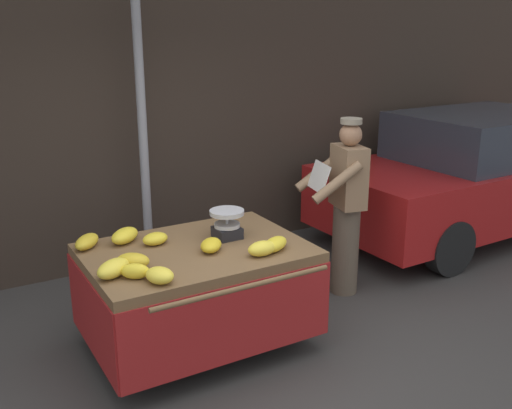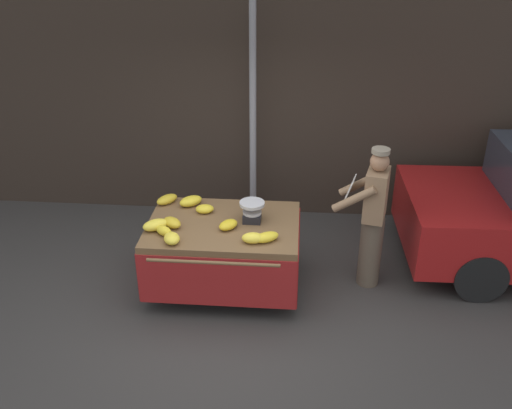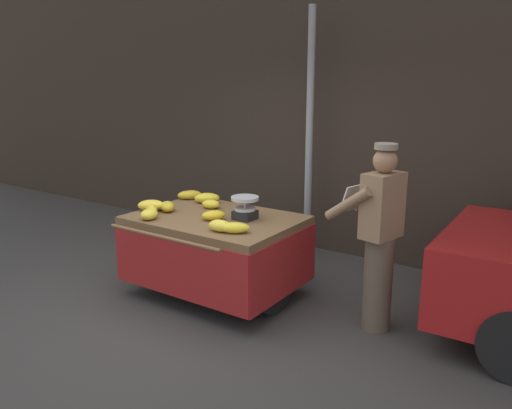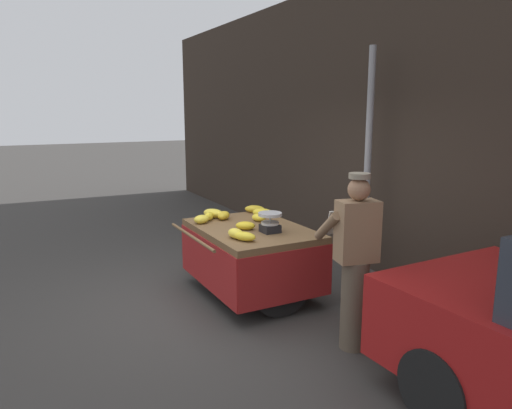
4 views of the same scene
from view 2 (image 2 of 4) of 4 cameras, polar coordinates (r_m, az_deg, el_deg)
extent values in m
plane|color=#383533|center=(6.37, -2.98, -11.45)|extent=(60.00, 60.00, 0.00)
cube|color=#332821|center=(7.90, -0.78, 13.28)|extent=(16.00, 0.24, 4.14)
cylinder|color=gray|center=(7.60, -0.31, 8.54)|extent=(0.09, 0.09, 3.08)
cube|color=brown|center=(6.43, -3.27, -2.18)|extent=(1.68, 1.19, 0.08)
cylinder|color=black|center=(6.79, -9.58, -5.06)|extent=(0.05, 0.79, 0.79)
cylinder|color=#B7B7BC|center=(6.79, -9.83, -5.04)|extent=(0.01, 0.14, 0.14)
cylinder|color=black|center=(6.60, 3.43, -5.70)|extent=(0.05, 0.79, 0.79)
cylinder|color=#B7B7BC|center=(6.60, 3.70, -5.71)|extent=(0.01, 0.14, 0.14)
cylinder|color=#4C4742|center=(7.09, -2.62, -3.18)|extent=(0.05, 0.05, 0.79)
cube|color=maroon|center=(6.11, -3.92, -7.70)|extent=(1.68, 0.02, 0.60)
cube|color=maroon|center=(7.11, -2.56, -2.21)|extent=(1.68, 0.02, 0.60)
cube|color=maroon|center=(6.76, -10.30, -4.37)|extent=(0.02, 1.19, 0.60)
cube|color=maroon|center=(6.55, 4.16, -5.06)|extent=(0.02, 1.19, 0.60)
cylinder|color=brown|center=(5.76, -4.29, -5.79)|extent=(1.35, 0.04, 0.04)
cube|color=black|center=(6.43, -0.39, -1.27)|extent=(0.20, 0.20, 0.09)
cylinder|color=#B7B7BC|center=(6.38, -0.39, -0.48)|extent=(0.02, 0.02, 0.11)
cylinder|color=#B7B7BC|center=(6.35, -0.39, 0.10)|extent=(0.28, 0.28, 0.04)
cylinder|color=#B7B7BC|center=(6.40, -0.39, -0.76)|extent=(0.21, 0.21, 0.03)
ellipsoid|color=yellow|center=(6.01, -0.31, -3.34)|extent=(0.24, 0.16, 0.11)
ellipsoid|color=yellow|center=(6.79, -6.49, 0.34)|extent=(0.32, 0.30, 0.12)
ellipsoid|color=gold|center=(6.27, -2.77, -2.03)|extent=(0.27, 0.28, 0.10)
ellipsoid|color=gold|center=(6.89, -8.82, 0.51)|extent=(0.29, 0.31, 0.10)
ellipsoid|color=yellow|center=(6.22, -9.13, -2.60)|extent=(0.23, 0.21, 0.11)
ellipsoid|color=gold|center=(6.37, -8.34, -1.79)|extent=(0.28, 0.27, 0.11)
ellipsoid|color=yellow|center=(6.34, -9.95, -2.01)|extent=(0.33, 0.30, 0.12)
ellipsoid|color=yellow|center=(6.04, 1.04, -3.26)|extent=(0.31, 0.27, 0.10)
ellipsoid|color=yellow|center=(6.62, -5.11, -0.44)|extent=(0.23, 0.18, 0.10)
ellipsoid|color=yellow|center=(6.07, -8.36, -3.36)|extent=(0.23, 0.26, 0.11)
cylinder|color=brown|center=(6.84, 11.27, -4.53)|extent=(0.26, 0.26, 0.88)
cube|color=#8C6B4C|center=(6.49, 11.85, 0.96)|extent=(0.31, 0.42, 0.58)
sphere|color=#9E7051|center=(6.33, 12.19, 4.17)|extent=(0.21, 0.21, 0.21)
cylinder|color=gray|center=(6.28, 12.30, 5.22)|extent=(0.20, 0.20, 0.05)
cylinder|color=#8C6B4C|center=(6.31, 9.70, 0.51)|extent=(0.49, 0.20, 0.37)
cylinder|color=#8C6B4C|center=(6.69, 10.29, 2.06)|extent=(0.49, 0.20, 0.37)
cube|color=silver|center=(6.51, 9.26, 1.49)|extent=(0.17, 0.35, 0.25)
cylinder|color=black|center=(6.98, 21.33, -6.68)|extent=(0.60, 0.19, 0.60)
cylinder|color=black|center=(8.27, 18.42, -0.67)|extent=(0.60, 0.19, 0.60)
camera|label=1|loc=(3.37, -46.51, -7.88)|focal=41.21mm
camera|label=3|loc=(3.33, 51.73, -15.74)|focal=36.10mm
camera|label=4|loc=(5.42, 55.36, -3.52)|focal=33.46mm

